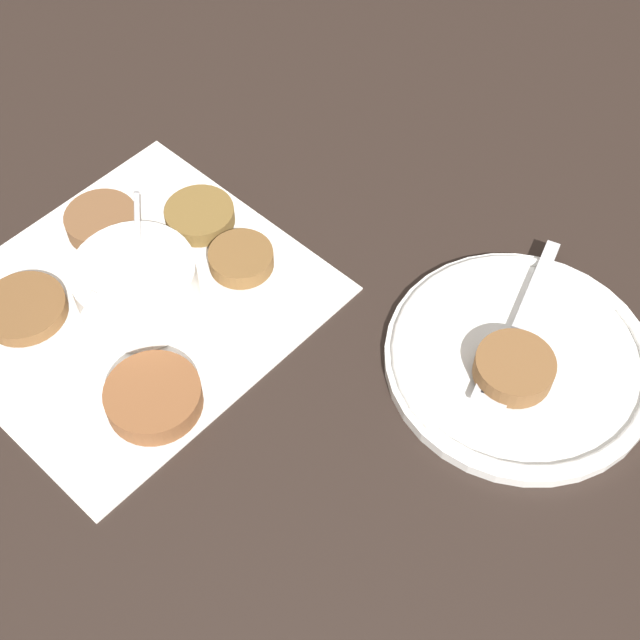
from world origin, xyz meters
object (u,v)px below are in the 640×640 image
(sauce_bowl, at_px, (136,288))
(fritter_on_plate, at_px, (514,368))
(serving_plate, at_px, (520,359))
(fork, at_px, (515,337))

(sauce_bowl, distance_m, fritter_on_plate, 0.32)
(sauce_bowl, distance_m, serving_plate, 0.33)
(serving_plate, xyz_separation_m, fork, (-0.01, -0.01, 0.01))
(sauce_bowl, height_order, fritter_on_plate, sauce_bowl)
(serving_plate, height_order, fritter_on_plate, fritter_on_plate)
(fritter_on_plate, bearing_deg, sauce_bowl, -65.45)
(serving_plate, relative_size, fork, 1.23)
(serving_plate, bearing_deg, sauce_bowl, -61.48)
(serving_plate, xyz_separation_m, fritter_on_plate, (0.02, 0.00, 0.02))
(sauce_bowl, height_order, serving_plate, sauce_bowl)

